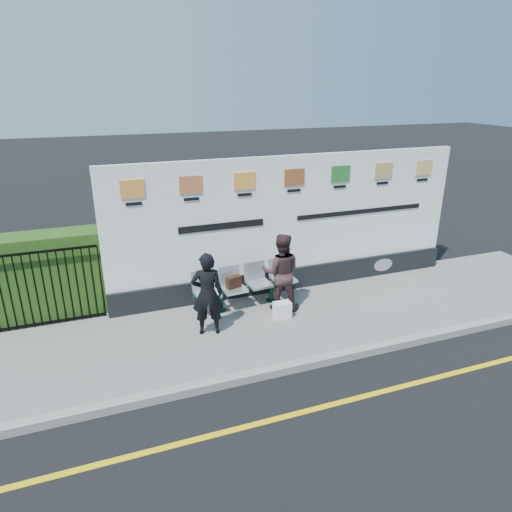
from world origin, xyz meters
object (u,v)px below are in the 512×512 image
Objects in this scene: bench at (247,295)px; woman_right at (281,272)px; billboard at (291,233)px; woman_left at (207,294)px.

woman_right is (0.62, -0.34, 0.58)m from bench.
billboard is 5.02× the size of woman_left.
billboard is 1.19m from woman_right.
woman_right is (-0.61, -0.90, -0.49)m from billboard.
woman_left is 1.71m from woman_right.
billboard is 4.92× the size of woman_right.
woman_right reaches higher than woman_left.
woman_left is at bearing -149.26° from billboard.
billboard reaches higher than bench.
bench is 1.41m from woman_left.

